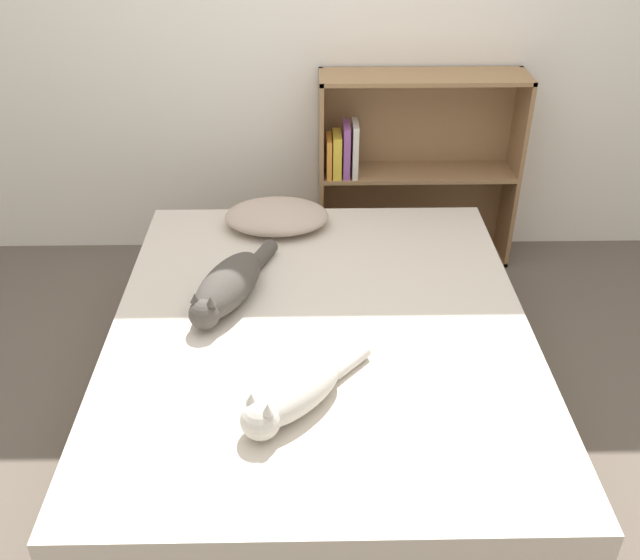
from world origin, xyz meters
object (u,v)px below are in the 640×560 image
(pillow, at_px, (277,216))
(cat_dark, at_px, (228,286))
(bed, at_px, (321,372))
(bookshelf, at_px, (409,166))
(cat_light, at_px, (293,396))

(pillow, xyz_separation_m, cat_dark, (-0.16, -0.59, 0.02))
(bed, xyz_separation_m, bookshelf, (0.47, 1.24, 0.28))
(cat_light, height_order, bookshelf, bookshelf)
(bed, distance_m, bookshelf, 1.36)
(bookshelf, bearing_deg, cat_light, -108.39)
(bed, bearing_deg, bookshelf, 69.39)
(cat_light, bearing_deg, bed, -149.58)
(pillow, bearing_deg, cat_light, -85.76)
(bookshelf, bearing_deg, cat_dark, -126.46)
(cat_dark, relative_size, bookshelf, 0.62)
(pillow, distance_m, bookshelf, 0.82)
(bed, height_order, bookshelf, bookshelf)
(pillow, height_order, cat_dark, cat_dark)
(cat_dark, distance_m, bookshelf, 1.36)
(cat_light, distance_m, bookshelf, 1.77)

